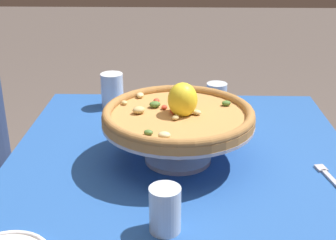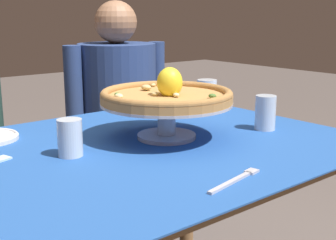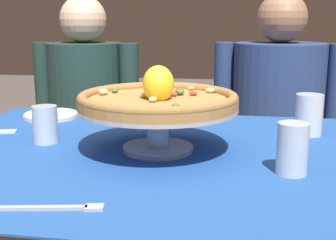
{
  "view_description": "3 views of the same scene",
  "coord_description": "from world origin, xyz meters",
  "px_view_note": "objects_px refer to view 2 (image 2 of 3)",
  "views": [
    {
      "loc": [
        -1.03,
        0.01,
        1.32
      ],
      "look_at": [
        0.12,
        0.04,
        0.83
      ],
      "focal_mm": 49.59,
      "sensor_mm": 36.0,
      "label": 1
    },
    {
      "loc": [
        -0.79,
        -1.02,
        1.11
      ],
      "look_at": [
        0.09,
        0.04,
        0.79
      ],
      "focal_mm": 49.43,
      "sensor_mm": 36.0,
      "label": 2
    },
    {
      "loc": [
        0.26,
        -1.04,
        1.06
      ],
      "look_at": [
        0.08,
        0.03,
        0.82
      ],
      "focal_mm": 48.27,
      "sensor_mm": 36.0,
      "label": 3
    }
  ],
  "objects_px": {
    "water_glass_side_right": "(265,115)",
    "diner_right": "(118,128)",
    "dinner_fork": "(237,179)",
    "pizza": "(167,95)",
    "water_glass_back_right": "(207,97)",
    "pizza_stand": "(167,112)",
    "water_glass_side_left": "(70,140)",
    "sugar_packet": "(0,159)"
  },
  "relations": [
    {
      "from": "pizza_stand",
      "to": "dinner_fork",
      "type": "relative_size",
      "value": 2.04
    },
    {
      "from": "dinner_fork",
      "to": "sugar_packet",
      "type": "bearing_deg",
      "value": 126.29
    },
    {
      "from": "water_glass_side_right",
      "to": "diner_right",
      "type": "distance_m",
      "value": 0.92
    },
    {
      "from": "pizza_stand",
      "to": "water_glass_back_right",
      "type": "height_order",
      "value": "water_glass_back_right"
    },
    {
      "from": "pizza_stand",
      "to": "pizza",
      "type": "height_order",
      "value": "pizza"
    },
    {
      "from": "pizza_stand",
      "to": "pizza",
      "type": "distance_m",
      "value": 0.05
    },
    {
      "from": "pizza_stand",
      "to": "dinner_fork",
      "type": "height_order",
      "value": "pizza_stand"
    },
    {
      "from": "water_glass_side_left",
      "to": "sugar_packet",
      "type": "relative_size",
      "value": 1.96
    },
    {
      "from": "water_glass_back_right",
      "to": "water_glass_side_right",
      "type": "relative_size",
      "value": 1.05
    },
    {
      "from": "water_glass_side_right",
      "to": "sugar_packet",
      "type": "xyz_separation_m",
      "value": [
        -0.77,
        0.23,
        -0.05
      ]
    },
    {
      "from": "pizza",
      "to": "water_glass_back_right",
      "type": "xyz_separation_m",
      "value": [
        0.38,
        0.23,
        -0.08
      ]
    },
    {
      "from": "sugar_packet",
      "to": "diner_right",
      "type": "xyz_separation_m",
      "value": [
        0.8,
        0.67,
        -0.18
      ]
    },
    {
      "from": "water_glass_side_right",
      "to": "dinner_fork",
      "type": "distance_m",
      "value": 0.49
    },
    {
      "from": "water_glass_side_right",
      "to": "water_glass_side_left",
      "type": "relative_size",
      "value": 1.12
    },
    {
      "from": "pizza",
      "to": "diner_right",
      "type": "xyz_separation_m",
      "value": [
        0.34,
        0.78,
        -0.3
      ]
    },
    {
      "from": "dinner_fork",
      "to": "sugar_packet",
      "type": "height_order",
      "value": "dinner_fork"
    },
    {
      "from": "dinner_fork",
      "to": "diner_right",
      "type": "relative_size",
      "value": 0.16
    },
    {
      "from": "water_glass_back_right",
      "to": "sugar_packet",
      "type": "bearing_deg",
      "value": -172.01
    },
    {
      "from": "pizza_stand",
      "to": "diner_right",
      "type": "distance_m",
      "value": 0.88
    },
    {
      "from": "pizza_stand",
      "to": "pizza",
      "type": "relative_size",
      "value": 1.0
    },
    {
      "from": "water_glass_side_right",
      "to": "diner_right",
      "type": "height_order",
      "value": "diner_right"
    },
    {
      "from": "pizza",
      "to": "diner_right",
      "type": "distance_m",
      "value": 0.9
    },
    {
      "from": "water_glass_side_right",
      "to": "dinner_fork",
      "type": "xyz_separation_m",
      "value": [
        -0.41,
        -0.26,
        -0.05
      ]
    },
    {
      "from": "water_glass_back_right",
      "to": "dinner_fork",
      "type": "bearing_deg",
      "value": -129.31
    },
    {
      "from": "pizza_stand",
      "to": "water_glass_side_left",
      "type": "distance_m",
      "value": 0.31
    },
    {
      "from": "sugar_packet",
      "to": "diner_right",
      "type": "distance_m",
      "value": 1.06
    },
    {
      "from": "water_glass_back_right",
      "to": "water_glass_side_right",
      "type": "xyz_separation_m",
      "value": [
        -0.08,
        -0.35,
        -0.0
      ]
    },
    {
      "from": "water_glass_side_left",
      "to": "dinner_fork",
      "type": "height_order",
      "value": "water_glass_side_left"
    },
    {
      "from": "water_glass_side_right",
      "to": "water_glass_side_left",
      "type": "bearing_deg",
      "value": 166.75
    },
    {
      "from": "pizza",
      "to": "diner_right",
      "type": "relative_size",
      "value": 0.33
    },
    {
      "from": "water_glass_side_right",
      "to": "sugar_packet",
      "type": "distance_m",
      "value": 0.8
    },
    {
      "from": "water_glass_side_left",
      "to": "dinner_fork",
      "type": "relative_size",
      "value": 0.52
    },
    {
      "from": "pizza_stand",
      "to": "pizza",
      "type": "bearing_deg",
      "value": -68.61
    },
    {
      "from": "water_glass_side_left",
      "to": "diner_right",
      "type": "bearing_deg",
      "value": 49.4
    },
    {
      "from": "water_glass_back_right",
      "to": "sugar_packet",
      "type": "relative_size",
      "value": 2.3
    },
    {
      "from": "sugar_packet",
      "to": "water_glass_side_right",
      "type": "bearing_deg",
      "value": -16.41
    },
    {
      "from": "pizza_stand",
      "to": "sugar_packet",
      "type": "relative_size",
      "value": 7.77
    },
    {
      "from": "diner_right",
      "to": "dinner_fork",
      "type": "bearing_deg",
      "value": -111.2
    },
    {
      "from": "water_glass_back_right",
      "to": "pizza",
      "type": "bearing_deg",
      "value": -149.63
    },
    {
      "from": "pizza_stand",
      "to": "water_glass_back_right",
      "type": "xyz_separation_m",
      "value": [
        0.39,
        0.22,
        -0.03
      ]
    },
    {
      "from": "diner_right",
      "to": "water_glass_side_right",
      "type": "bearing_deg",
      "value": -92.05
    },
    {
      "from": "pizza_stand",
      "to": "water_glass_back_right",
      "type": "distance_m",
      "value": 0.45
    }
  ]
}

